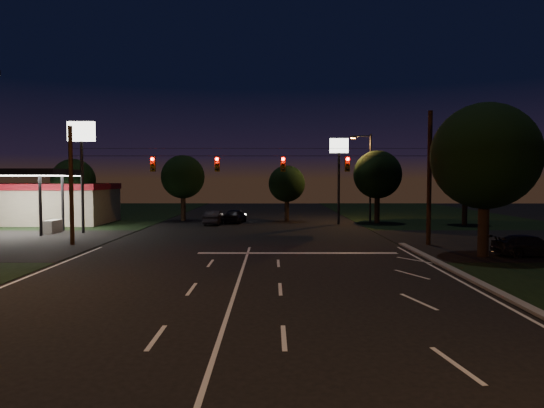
{
  "coord_description": "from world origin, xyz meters",
  "views": [
    {
      "loc": [
        1.47,
        -17.43,
        4.48
      ],
      "look_at": [
        1.46,
        10.81,
        3.0
      ],
      "focal_mm": 32.0,
      "sensor_mm": 36.0,
      "label": 1
    }
  ],
  "objects_px": {
    "tree_right_near": "(484,158)",
    "car_oncoming_b": "(214,218)",
    "car_cross": "(530,246)",
    "utility_pole_right": "(428,245)",
    "car_oncoming_a": "(235,216)"
  },
  "relations": [
    {
      "from": "tree_right_near",
      "to": "car_cross",
      "type": "bearing_deg",
      "value": 1.26
    },
    {
      "from": "tree_right_near",
      "to": "car_oncoming_b",
      "type": "height_order",
      "value": "tree_right_near"
    },
    {
      "from": "tree_right_near",
      "to": "car_oncoming_b",
      "type": "relative_size",
      "value": 2.11
    },
    {
      "from": "utility_pole_right",
      "to": "car_oncoming_a",
      "type": "height_order",
      "value": "utility_pole_right"
    },
    {
      "from": "car_oncoming_b",
      "to": "car_cross",
      "type": "relative_size",
      "value": 0.97
    },
    {
      "from": "car_cross",
      "to": "tree_right_near",
      "type": "bearing_deg",
      "value": 86.46
    },
    {
      "from": "car_oncoming_b",
      "to": "car_oncoming_a",
      "type": "bearing_deg",
      "value": -130.9
    },
    {
      "from": "tree_right_near",
      "to": "car_oncoming_a",
      "type": "relative_size",
      "value": 2.1
    },
    {
      "from": "utility_pole_right",
      "to": "car_oncoming_b",
      "type": "height_order",
      "value": "utility_pole_right"
    },
    {
      "from": "utility_pole_right",
      "to": "tree_right_near",
      "type": "distance_m",
      "value": 7.61
    },
    {
      "from": "utility_pole_right",
      "to": "tree_right_near",
      "type": "bearing_deg",
      "value": -72.47
    },
    {
      "from": "tree_right_near",
      "to": "car_cross",
      "type": "xyz_separation_m",
      "value": [
        2.77,
        0.06,
        -5.06
      ]
    },
    {
      "from": "tree_right_near",
      "to": "car_oncoming_a",
      "type": "bearing_deg",
      "value": 126.38
    },
    {
      "from": "tree_right_near",
      "to": "car_oncoming_b",
      "type": "distance_m",
      "value": 26.86
    },
    {
      "from": "car_oncoming_b",
      "to": "car_cross",
      "type": "xyz_separation_m",
      "value": [
        20.51,
        -19.48,
        -0.06
      ]
    }
  ]
}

